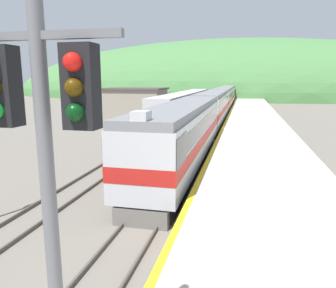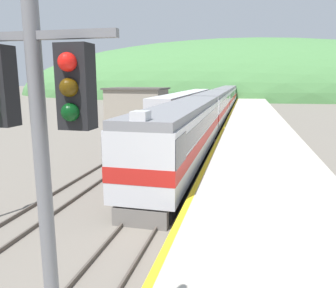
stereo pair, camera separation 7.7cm
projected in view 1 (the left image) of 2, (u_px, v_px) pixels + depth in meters
name	position (u px, v px, depth m)	size (l,w,h in m)	color
track_main	(225.00, 107.00, 68.59)	(1.52, 180.00, 0.16)	#4C443D
track_siding	(203.00, 107.00, 69.65)	(1.52, 180.00, 0.16)	#4C443D
platform	(253.00, 116.00, 48.25)	(6.70, 140.00, 1.12)	#BCB5A5
distant_hills	(234.00, 96.00, 118.04)	(167.36, 75.31, 39.14)	#477A42
station_shed	(136.00, 104.00, 47.24)	(8.33, 6.56, 4.66)	gray
express_train_lead_car	(183.00, 133.00, 21.54)	(2.98, 19.16, 4.66)	black
carriage_second	(213.00, 108.00, 41.24)	(2.97, 19.85, 4.30)	black
carriage_third	(223.00, 98.00, 61.05)	(2.97, 19.85, 4.30)	black
carriage_fourth	(229.00, 94.00, 80.86)	(2.97, 19.85, 4.30)	black
siding_train	(186.00, 105.00, 49.69)	(2.90, 34.64, 3.92)	black
signal_mast_main	(46.00, 166.00, 4.24)	(2.20, 0.42, 7.28)	slate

